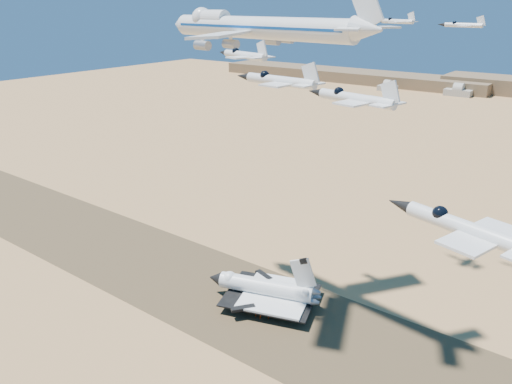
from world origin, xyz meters
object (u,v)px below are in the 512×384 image
Objects in this scene: crew_b at (261,316)px; chase_jet_c at (354,98)px; crew_a at (256,315)px; chase_jet_f at (463,25)px; shuttle at (265,289)px; chase_jet_d at (467,228)px; chase_jet_a at (244,55)px; crew_c at (269,317)px; chase_jet_b at (279,80)px; chase_jet_e at (397,21)px; carrier_747 at (252,27)px.

crew_b is 120.81m from chase_jet_c.
chase_jet_f reaches higher than crew_a.
chase_jet_d is at bearing -62.88° from shuttle.
crew_c is at bearing 131.92° from chase_jet_a.
crew_c is at bearing -75.02° from crew_a.
chase_jet_b is 122.31m from chase_jet_f.
chase_jet_d is (35.07, -20.61, -7.93)m from chase_jet_b.
crew_a is at bearing 53.79° from crew_c.
shuttle is at bearing 135.37° from chase_jet_a.
crew_c is 112.91m from chase_jet_e.
shuttle is 2.61× the size of chase_jet_d.
crew_c is at bearing -70.82° from crew_b.
chase_jet_d is at bearing 166.46° from crew_c.
chase_jet_f is (20.53, 7.94, -1.02)m from chase_jet_e.
shuttle is 136.10m from chase_jet_d.
chase_jet_b is at bearing -81.27° from chase_jet_f.
chase_jet_c reaches higher than shuttle.
crew_b is 121.61m from chase_jet_f.
chase_jet_b is at bearing -147.55° from crew_a.
shuttle is 124.67m from chase_jet_c.
chase_jet_a is 46.00m from chase_jet_c.
chase_jet_b is at bearing -25.03° from chase_jet_a.
crew_c is at bearing 151.21° from chase_jet_d.
crew_b is at bearing 135.92° from chase_jet_a.
crew_c is at bearing 130.99° from chase_jet_b.
crew_a is 4.46m from crew_c.
shuttle is 22.93× the size of crew_b.
crew_b is 130.82m from chase_jet_d.
chase_jet_a reaches higher than shuttle.
chase_jet_f is at bearing 112.42° from chase_jet_c.
chase_jet_c is (62.27, -67.96, 83.94)m from shuttle.
shuttle is at bearing -10.61° from carrier_747.
chase_jet_c is at bearing -148.87° from crew_b.
chase_jet_d is (77.12, -70.55, 80.28)m from crew_a.
crew_a is at bearing 153.47° from chase_jet_d.
chase_jet_b is 19.31m from chase_jet_c.
shuttle is 88.37m from carrier_747.
crew_b is 0.13× the size of chase_jet_c.
chase_jet_e reaches higher than crew_c.
shuttle is at bearing -115.72° from chase_jet_f.
chase_jet_c is (59.28, -58.66, 88.53)m from crew_a.
chase_jet_a is (24.41, -41.85, 85.02)m from shuttle.
carrier_747 is 93.92m from crew_a.
chase_jet_b is at bearing 165.48° from chase_jet_d.
chase_jet_a is 105.52m from chase_jet_f.
crew_b is 97.34m from chase_jet_a.
chase_jet_a reaches higher than chase_jet_b.
carrier_747 is 5.19× the size of chase_jet_a.
chase_jet_e is at bearing -153.50° from chase_jet_f.
chase_jet_a is (21.43, -32.55, 89.60)m from crew_a.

